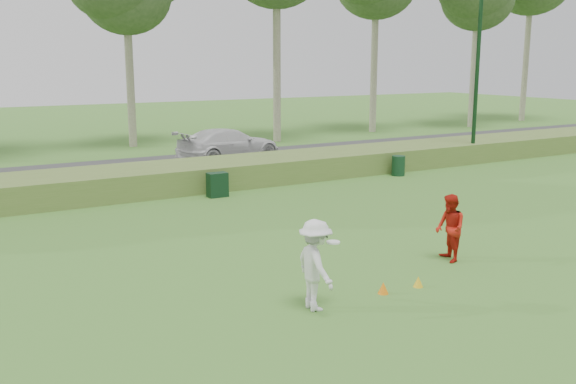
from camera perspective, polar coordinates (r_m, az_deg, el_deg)
ground at (r=14.01m, az=8.33°, el=-8.11°), size 120.00×120.00×0.00m
reed_strip at (r=24.13m, az=-9.58°, el=1.36°), size 80.00×3.00×0.90m
park_road at (r=28.88m, az=-13.07°, el=2.06°), size 80.00×6.00×0.06m
lamp_post at (r=30.81m, az=16.62°, el=12.86°), size 0.70×0.70×8.18m
player_white at (r=12.27m, az=2.46°, el=-6.50°), size 0.91×1.19×1.77m
player_red at (r=15.65m, az=14.20°, el=-3.14°), size 0.83×0.94×1.61m
cone_orange at (r=13.43m, az=8.46°, el=-8.43°), size 0.22×0.22×0.25m
cone_yellow at (r=13.94m, az=11.50°, el=-7.81°), size 0.21×0.21×0.23m
utility_cabinet at (r=22.50m, az=-6.30°, el=0.64°), size 0.69×0.43×0.86m
trash_bin at (r=26.90m, az=9.78°, el=2.32°), size 0.57×0.57×0.82m
car_right at (r=30.41m, az=-5.27°, el=4.25°), size 5.32×2.71×1.48m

